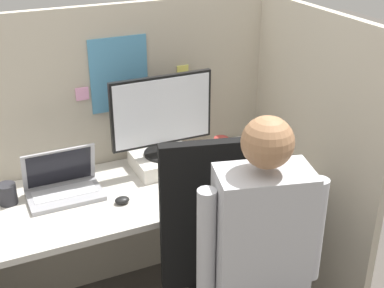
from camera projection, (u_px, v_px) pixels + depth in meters
cubicle_panel_back at (109, 154)px, 2.73m from camera, size 2.19×0.05×1.52m
cubicle_panel_right at (295, 154)px, 2.74m from camera, size 0.04×1.23×1.52m
desk at (132, 219)px, 2.54m from camera, size 1.69×0.61×0.73m
paper_box at (163, 161)px, 2.64m from camera, size 0.29×0.25×0.08m
monitor at (162, 115)px, 2.54m from camera, size 0.50×0.19×0.40m
laptop at (63, 187)px, 2.40m from camera, size 0.33×0.21×0.22m
mouse at (122, 200)px, 2.35m from camera, size 0.07×0.05×0.03m
stapler at (261, 147)px, 2.81m from camera, size 0.04×0.15×0.05m
carrot_toy at (185, 197)px, 2.36m from camera, size 0.05×0.12×0.05m
office_chair at (237, 280)px, 2.15m from camera, size 0.56×0.61×1.13m
person at (270, 262)px, 1.95m from camera, size 0.47×0.47×1.31m
coffee_mug at (221, 147)px, 2.74m from camera, size 0.08×0.08×0.11m
pen_cup at (7, 194)px, 2.34m from camera, size 0.08×0.08×0.09m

